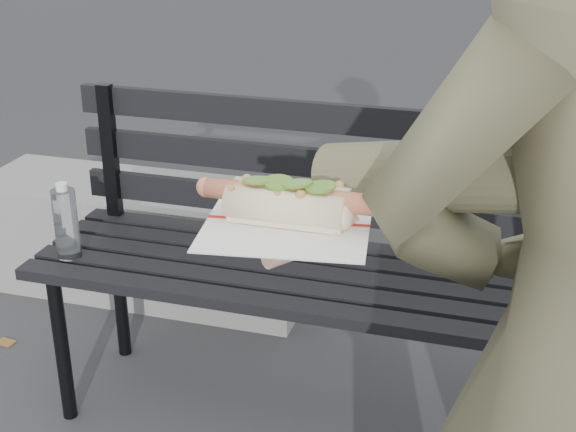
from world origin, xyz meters
name	(u,v)px	position (x,y,z in m)	size (l,w,h in m)	color
park_bench	(314,244)	(-0.12, 1.00, 0.52)	(1.50, 0.44, 0.88)	black
concrete_block	(145,238)	(-0.89, 1.53, 0.20)	(1.20, 0.40, 0.40)	slate
held_hotdog	(457,186)	(0.30, 0.02, 1.10)	(0.62, 0.31, 0.20)	brown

